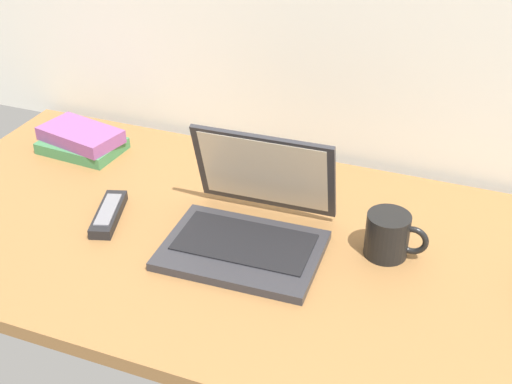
% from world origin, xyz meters
% --- Properties ---
extents(desk, '(1.60, 0.76, 0.03)m').
position_xyz_m(desk, '(0.00, 0.00, 0.01)').
color(desk, olive).
rests_on(desk, ground).
extents(laptop, '(0.32, 0.29, 0.21)m').
position_xyz_m(laptop, '(-0.02, -0.00, 0.08)').
color(laptop, '#2D2D33').
rests_on(laptop, desk).
extents(coffee_mug, '(0.12, 0.09, 0.09)m').
position_xyz_m(coffee_mug, '(0.25, 0.06, 0.08)').
color(coffee_mug, black).
rests_on(coffee_mug, desk).
extents(remote_control_near, '(0.09, 0.17, 0.02)m').
position_xyz_m(remote_control_near, '(-0.34, -0.03, 0.04)').
color(remote_control_near, black).
rests_on(remote_control_near, desk).
extents(book_stack, '(0.22, 0.15, 0.06)m').
position_xyz_m(book_stack, '(-0.56, 0.21, 0.06)').
color(book_stack, '#3F7F4C').
rests_on(book_stack, desk).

